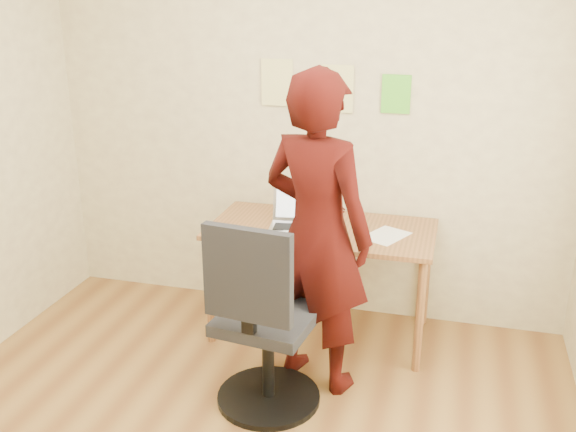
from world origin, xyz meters
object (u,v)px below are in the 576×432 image
(desk, at_px, (322,240))
(phone, at_px, (364,242))
(person, at_px, (317,234))
(laptop, at_px, (297,219))
(office_chair, at_px, (262,331))

(desk, xyz_separation_m, phone, (0.29, -0.20, 0.09))
(phone, height_order, person, person)
(desk, relative_size, laptop, 3.95)
(desk, relative_size, office_chair, 1.28)
(phone, bearing_deg, office_chair, -128.73)
(office_chair, height_order, person, person)
(desk, height_order, laptop, laptop)
(desk, bearing_deg, phone, -34.28)
(desk, distance_m, office_chair, 0.91)
(person, bearing_deg, office_chair, 79.81)
(desk, height_order, office_chair, office_chair)
(desk, bearing_deg, office_chair, -97.90)
(desk, bearing_deg, person, -80.98)
(person, bearing_deg, phone, -103.20)
(office_chair, bearing_deg, desk, 89.38)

